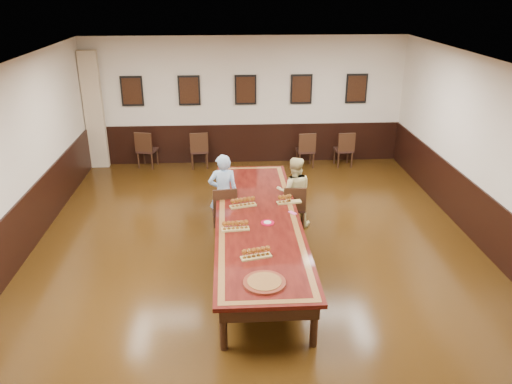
{
  "coord_description": "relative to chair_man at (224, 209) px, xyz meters",
  "views": [
    {
      "loc": [
        -0.47,
        -7.48,
        4.37
      ],
      "look_at": [
        0.0,
        0.5,
        1.0
      ],
      "focal_mm": 35.0,
      "sensor_mm": 36.0,
      "label": 1
    }
  ],
  "objects": [
    {
      "name": "wall_back",
      "position": [
        0.57,
        4.03,
        1.13
      ],
      "size": [
        8.0,
        0.02,
        3.2
      ],
      "primitive_type": "cube",
      "color": "beige",
      "rests_on": "floor"
    },
    {
      "name": "flight_d",
      "position": [
        0.46,
        -2.3,
        0.36
      ],
      "size": [
        0.46,
        0.24,
        0.17
      ],
      "color": "olive",
      "rests_on": "conference_table"
    },
    {
      "name": "ceiling",
      "position": [
        0.57,
        -0.98,
        2.74
      ],
      "size": [
        8.0,
        10.0,
        0.02
      ],
      "primitive_type": "cube",
      "color": "white",
      "rests_on": "floor"
    },
    {
      "name": "flight_a",
      "position": [
        0.33,
        -0.53,
        0.36
      ],
      "size": [
        0.49,
        0.26,
        0.17
      ],
      "color": "olive",
      "rests_on": "conference_table"
    },
    {
      "name": "conference_table",
      "position": [
        0.57,
        -0.98,
        0.14
      ],
      "size": [
        1.4,
        5.0,
        0.76
      ],
      "color": "black",
      "rests_on": "floor"
    },
    {
      "name": "chair_woman",
      "position": [
        1.32,
        0.12,
        -0.03
      ],
      "size": [
        0.44,
        0.48,
        0.88
      ],
      "primitive_type": null,
      "rotation": [
        0.0,
        0.0,
        3.08
      ],
      "color": "black",
      "rests_on": "floor"
    },
    {
      "name": "wall_left",
      "position": [
        -3.44,
        -0.98,
        1.13
      ],
      "size": [
        0.02,
        10.0,
        3.2
      ],
      "primitive_type": "cube",
      "color": "beige",
      "rests_on": "floor"
    },
    {
      "name": "wainscoting",
      "position": [
        0.57,
        -0.98,
        0.03
      ],
      "size": [
        8.0,
        10.0,
        1.0
      ],
      "color": "black",
      "rests_on": "floor"
    },
    {
      "name": "spare_chair_b",
      "position": [
        -0.64,
        3.65,
        0.0
      ],
      "size": [
        0.5,
        0.54,
        0.95
      ],
      "primitive_type": null,
      "rotation": [
        0.0,
        0.0,
        3.26
      ],
      "color": "black",
      "rests_on": "floor"
    },
    {
      "name": "spare_chair_c",
      "position": [
        2.06,
        3.53,
        -0.01
      ],
      "size": [
        0.46,
        0.5,
        0.92
      ],
      "primitive_type": null,
      "rotation": [
        0.0,
        0.0,
        3.21
      ],
      "color": "black",
      "rests_on": "floor"
    },
    {
      "name": "person_man",
      "position": [
        -0.01,
        0.1,
        0.28
      ],
      "size": [
        0.59,
        0.42,
        1.5
      ],
      "primitive_type": "imported",
      "rotation": [
        0.0,
        0.0,
        3.26
      ],
      "color": "#518DCB",
      "rests_on": "floor"
    },
    {
      "name": "floor",
      "position": [
        0.57,
        -0.98,
        -0.48
      ],
      "size": [
        8.0,
        10.0,
        0.02
      ],
      "primitive_type": "cube",
      "color": "black",
      "rests_on": "ground"
    },
    {
      "name": "flight_b",
      "position": [
        1.12,
        -0.42,
        0.35
      ],
      "size": [
        0.45,
        0.2,
        0.16
      ],
      "color": "olive",
      "rests_on": "conference_table"
    },
    {
      "name": "spare_chair_d",
      "position": [
        3.04,
        3.53,
        -0.01
      ],
      "size": [
        0.47,
        0.5,
        0.92
      ],
      "primitive_type": null,
      "rotation": [
        0.0,
        0.0,
        3.22
      ],
      "color": "black",
      "rests_on": "floor"
    },
    {
      "name": "pink_phone",
      "position": [
        1.17,
        -0.85,
        0.29
      ],
      "size": [
        0.15,
        0.17,
        0.01
      ],
      "primitive_type": "cube",
      "rotation": [
        0.0,
        0.0,
        0.59
      ],
      "color": "#E64C90",
      "rests_on": "conference_table"
    },
    {
      "name": "person_woman",
      "position": [
        1.33,
        0.21,
        0.22
      ],
      "size": [
        0.72,
        0.58,
        1.38
      ],
      "primitive_type": "imported",
      "rotation": [
        0.0,
        0.0,
        3.08
      ],
      "color": "beige",
      "rests_on": "floor"
    },
    {
      "name": "flight_c",
      "position": [
        0.18,
        -1.42,
        0.36
      ],
      "size": [
        0.45,
        0.18,
        0.17
      ],
      "color": "olive",
      "rests_on": "conference_table"
    },
    {
      "name": "wall_right",
      "position": [
        4.58,
        -0.98,
        1.13
      ],
      "size": [
        0.02,
        10.0,
        3.2
      ],
      "primitive_type": "cube",
      "color": "beige",
      "rests_on": "floor"
    },
    {
      "name": "carved_platter",
      "position": [
        0.53,
        -2.97,
        0.3
      ],
      "size": [
        0.57,
        0.57,
        0.04
      ],
      "color": "#551C11",
      "rests_on": "conference_table"
    },
    {
      "name": "curtain",
      "position": [
        -3.18,
        3.84,
        0.98
      ],
      "size": [
        0.45,
        0.18,
        2.9
      ],
      "primitive_type": "cube",
      "color": "tan",
      "rests_on": "floor"
    },
    {
      "name": "spare_chair_a",
      "position": [
        -1.95,
        3.75,
        0.0
      ],
      "size": [
        0.55,
        0.58,
        0.95
      ],
      "primitive_type": null,
      "rotation": [
        0.0,
        0.0,
        2.89
      ],
      "color": "black",
      "rests_on": "floor"
    },
    {
      "name": "chair_man",
      "position": [
        0.0,
        0.0,
        0.0
      ],
      "size": [
        0.5,
        0.53,
        0.94
      ],
      "primitive_type": null,
      "rotation": [
        0.0,
        0.0,
        3.26
      ],
      "color": "black",
      "rests_on": "floor"
    },
    {
      "name": "red_plate_grp",
      "position": [
        0.71,
        -1.22,
        0.29
      ],
      "size": [
        0.22,
        0.22,
        0.03
      ],
      "color": "#AB0B27",
      "rests_on": "conference_table"
    },
    {
      "name": "posters",
      "position": [
        0.57,
        3.96,
        1.43
      ],
      "size": [
        6.14,
        0.04,
        0.74
      ],
      "color": "black",
      "rests_on": "wall_back"
    }
  ]
}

